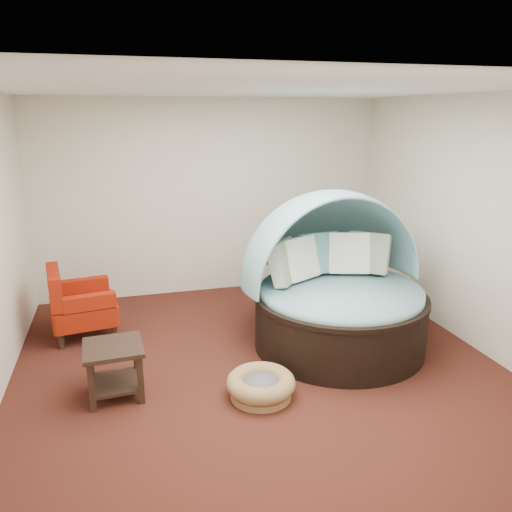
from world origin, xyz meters
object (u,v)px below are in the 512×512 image
object	(u,v)px
canopy_daybed	(336,275)
side_table	(114,363)
red_armchair	(78,304)
pet_basket	(261,385)

from	to	relation	value
canopy_daybed	side_table	distance (m)	2.56
canopy_daybed	side_table	bearing A→B (deg)	-173.26
canopy_daybed	red_armchair	bearing A→B (deg)	156.11
red_armchair	side_table	xyz separation A→B (m)	(0.40, -1.49, -0.06)
canopy_daybed	red_armchair	size ratio (longest dim) A/B	2.54
side_table	red_armchair	bearing A→B (deg)	105.07
pet_basket	side_table	size ratio (longest dim) A/B	1.46
red_armchair	canopy_daybed	bearing A→B (deg)	-26.93
pet_basket	side_table	distance (m)	1.39
red_armchair	side_table	world-z (taller)	red_armchair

